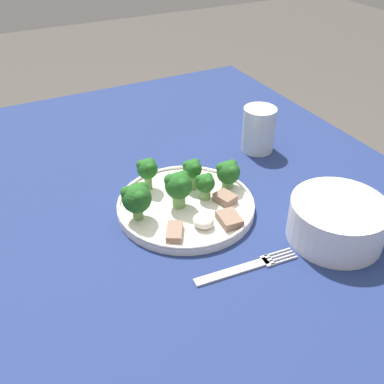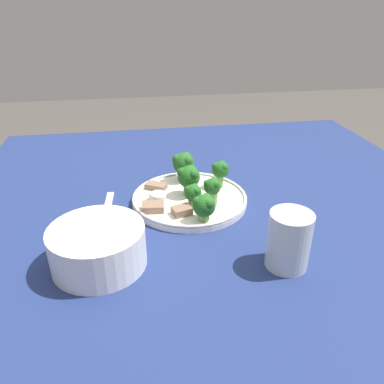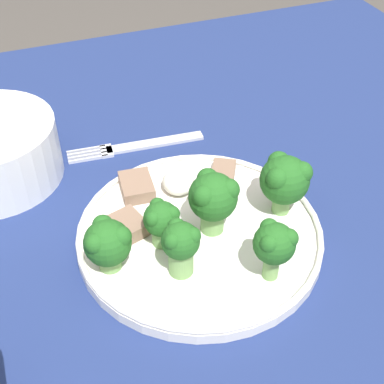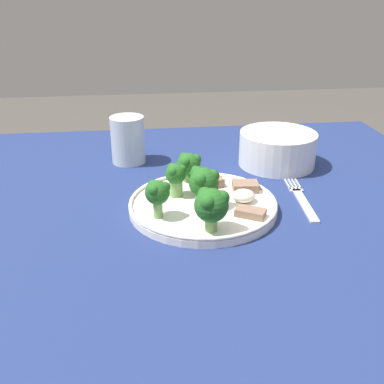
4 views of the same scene
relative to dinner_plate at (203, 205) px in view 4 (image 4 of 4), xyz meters
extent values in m
cube|color=navy|center=(-0.05, -0.03, -0.02)|extent=(1.12, 1.00, 0.03)
cylinder|color=brown|center=(0.45, 0.41, -0.38)|extent=(0.06, 0.06, 0.68)
cylinder|color=white|center=(0.00, 0.00, 0.00)|extent=(0.25, 0.25, 0.01)
torus|color=white|center=(0.00, 0.00, 0.01)|extent=(0.25, 0.25, 0.01)
cube|color=silver|center=(0.18, -0.01, -0.01)|extent=(0.02, 0.12, 0.00)
cube|color=silver|center=(0.18, 0.05, -0.01)|extent=(0.03, 0.02, 0.00)
cube|color=silver|center=(0.19, 0.08, -0.01)|extent=(0.01, 0.05, 0.00)
cube|color=silver|center=(0.19, 0.08, -0.01)|extent=(0.01, 0.05, 0.00)
cube|color=silver|center=(0.18, 0.08, -0.01)|extent=(0.01, 0.05, 0.00)
cube|color=silver|center=(0.17, 0.08, -0.01)|extent=(0.01, 0.05, 0.00)
cylinder|color=white|center=(0.18, 0.18, 0.03)|extent=(0.16, 0.16, 0.07)
cylinder|color=silver|center=(0.18, 0.18, 0.02)|extent=(0.13, 0.13, 0.05)
cylinder|color=silver|center=(-0.12, 0.24, 0.04)|extent=(0.07, 0.07, 0.10)
cylinder|color=silver|center=(-0.12, 0.24, 0.02)|extent=(0.06, 0.06, 0.05)
cylinder|color=#709E56|center=(-0.04, 0.04, 0.02)|extent=(0.02, 0.02, 0.03)
sphere|color=#215B1E|center=(-0.04, 0.04, 0.04)|extent=(0.04, 0.04, 0.04)
sphere|color=#215B1E|center=(-0.03, 0.04, 0.05)|extent=(0.02, 0.02, 0.02)
sphere|color=#215B1E|center=(-0.05, 0.04, 0.05)|extent=(0.02, 0.02, 0.02)
sphere|color=#215B1E|center=(-0.05, 0.03, 0.05)|extent=(0.02, 0.02, 0.02)
cylinder|color=#709E56|center=(0.00, -0.01, 0.02)|extent=(0.02, 0.02, 0.03)
sphere|color=#215B1E|center=(0.00, -0.01, 0.05)|extent=(0.05, 0.05, 0.05)
sphere|color=#215B1E|center=(0.01, -0.01, 0.06)|extent=(0.02, 0.02, 0.02)
sphere|color=#215B1E|center=(-0.01, 0.00, 0.06)|extent=(0.02, 0.02, 0.02)
sphere|color=#215B1E|center=(-0.01, -0.03, 0.06)|extent=(0.02, 0.02, 0.02)
cylinder|color=#709E56|center=(0.00, 0.04, 0.01)|extent=(0.02, 0.02, 0.02)
sphere|color=#215B1E|center=(0.00, 0.04, 0.04)|extent=(0.04, 0.04, 0.04)
sphere|color=#215B1E|center=(0.01, 0.04, 0.04)|extent=(0.02, 0.02, 0.02)
sphere|color=#215B1E|center=(-0.01, 0.05, 0.04)|extent=(0.02, 0.02, 0.02)
sphere|color=#215B1E|center=(-0.01, 0.03, 0.04)|extent=(0.02, 0.02, 0.02)
cylinder|color=#709E56|center=(-0.01, 0.10, 0.01)|extent=(0.02, 0.02, 0.02)
sphere|color=#215B1E|center=(-0.01, 0.10, 0.03)|extent=(0.04, 0.04, 0.04)
sphere|color=#215B1E|center=(0.00, 0.10, 0.04)|extent=(0.02, 0.02, 0.02)
sphere|color=#215B1E|center=(-0.02, 0.11, 0.04)|extent=(0.02, 0.02, 0.02)
sphere|color=#215B1E|center=(-0.02, 0.08, 0.04)|extent=(0.02, 0.02, 0.02)
cylinder|color=#709E56|center=(-0.08, -0.04, 0.02)|extent=(0.01, 0.01, 0.03)
sphere|color=#215B1E|center=(-0.08, -0.04, 0.05)|extent=(0.04, 0.04, 0.04)
sphere|color=#215B1E|center=(-0.07, -0.04, 0.05)|extent=(0.02, 0.02, 0.02)
sphere|color=#215B1E|center=(-0.08, -0.03, 0.05)|extent=(0.02, 0.02, 0.02)
sphere|color=#215B1E|center=(-0.08, -0.05, 0.05)|extent=(0.02, 0.02, 0.02)
cylinder|color=#709E56|center=(0.00, -0.09, 0.01)|extent=(0.02, 0.02, 0.02)
sphere|color=#215B1E|center=(0.00, -0.09, 0.04)|extent=(0.05, 0.05, 0.05)
sphere|color=#215B1E|center=(0.01, -0.09, 0.06)|extent=(0.02, 0.02, 0.02)
sphere|color=#215B1E|center=(-0.01, -0.08, 0.06)|extent=(0.02, 0.02, 0.02)
sphere|color=#215B1E|center=(-0.01, -0.10, 0.06)|extent=(0.02, 0.02, 0.02)
cube|color=#846651|center=(0.03, 0.07, 0.01)|extent=(0.04, 0.04, 0.02)
cube|color=#846651|center=(0.07, -0.05, 0.01)|extent=(0.05, 0.05, 0.01)
cube|color=#846651|center=(0.08, 0.04, 0.01)|extent=(0.05, 0.04, 0.01)
ellipsoid|color=silver|center=(0.07, 0.00, 0.01)|extent=(0.04, 0.03, 0.02)
camera|label=1|loc=(0.58, -0.29, 0.48)|focal=42.00mm
camera|label=2|loc=(0.11, 0.70, 0.39)|focal=35.00mm
camera|label=3|loc=(-0.35, 0.14, 0.39)|focal=50.00mm
camera|label=4|loc=(-0.10, -0.66, 0.34)|focal=42.00mm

